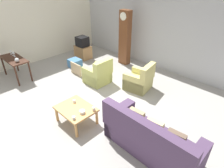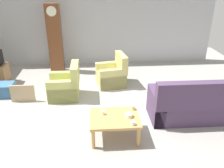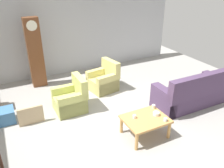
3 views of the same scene
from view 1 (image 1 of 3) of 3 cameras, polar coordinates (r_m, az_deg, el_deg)
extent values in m
plane|color=#999691|center=(5.83, -5.86, -5.57)|extent=(10.40, 10.40, 0.00)
cube|color=#ADAFB5|center=(7.73, 14.98, 15.91)|extent=(8.40, 0.16, 3.20)
cube|color=silver|center=(8.80, -23.00, 15.20)|extent=(0.12, 6.40, 2.88)
cube|color=#4C3856|center=(4.42, 11.66, -16.71)|extent=(2.10, 0.85, 0.44)
cube|color=#4C3856|center=(3.83, 9.34, -14.40)|extent=(2.10, 0.21, 0.60)
cube|color=#4C3856|center=(4.11, 23.32, -21.35)|extent=(0.24, 0.84, 0.68)
cube|color=#4C3856|center=(4.72, 2.37, -10.19)|extent=(0.24, 0.84, 0.68)
cube|color=brown|center=(4.03, 18.50, -15.53)|extent=(0.37, 0.15, 0.36)
cube|color=#C6B284|center=(4.17, 12.63, -12.57)|extent=(0.37, 0.15, 0.36)
cube|color=#9E8966|center=(4.36, 7.33, -9.72)|extent=(0.37, 0.14, 0.36)
cube|color=#B7BC66|center=(6.78, -4.44, 2.06)|extent=(0.77, 0.77, 0.40)
cube|color=#B7BC66|center=(6.36, -2.65, 4.76)|extent=(0.19, 0.76, 0.52)
cube|color=#B7BC66|center=(6.91, -2.64, 3.65)|extent=(0.76, 0.17, 0.60)
cube|color=#B7BC66|center=(6.56, -6.40, 1.92)|extent=(0.76, 0.17, 0.60)
cube|color=#C5BC6D|center=(6.46, 7.72, 0.31)|extent=(0.88, 0.88, 0.40)
cube|color=#C5BC6D|center=(6.13, 10.66, 3.18)|extent=(0.31, 0.78, 0.52)
cube|color=#C5BC6D|center=(6.65, 8.99, 2.12)|extent=(0.78, 0.29, 0.60)
cube|color=#C5BC6D|center=(6.18, 6.48, -0.04)|extent=(0.78, 0.29, 0.60)
cube|color=tan|center=(4.94, -10.79, -7.27)|extent=(0.96, 0.76, 0.05)
cylinder|color=tan|center=(5.26, -16.18, -8.65)|extent=(0.07, 0.07, 0.41)
cylinder|color=tan|center=(4.69, -10.64, -13.46)|extent=(0.07, 0.07, 0.41)
cylinder|color=tan|center=(5.51, -10.46, -5.78)|extent=(0.07, 0.07, 0.41)
cylinder|color=tan|center=(4.97, -4.55, -9.91)|extent=(0.07, 0.07, 0.41)
cube|color=#381E14|center=(7.66, -27.31, 6.69)|extent=(1.30, 0.56, 0.04)
cylinder|color=#381E14|center=(8.28, -29.67, 4.74)|extent=(0.06, 0.06, 0.74)
cylinder|color=#381E14|center=(7.21, -26.55, 2.04)|extent=(0.06, 0.06, 0.74)
cylinder|color=#381E14|center=(8.40, -26.73, 5.85)|extent=(0.06, 0.06, 0.74)
cylinder|color=#381E14|center=(7.34, -23.24, 3.33)|extent=(0.06, 0.06, 0.74)
cube|color=brown|center=(7.99, 3.89, 13.51)|extent=(0.44, 0.28, 2.19)
cylinder|color=silver|center=(7.66, 3.33, 19.55)|extent=(0.30, 0.02, 0.30)
cube|color=#997047|center=(8.85, -8.62, 9.41)|extent=(0.68, 0.52, 0.57)
cube|color=black|center=(8.69, -8.87, 12.46)|extent=(0.48, 0.44, 0.42)
cube|color=tan|center=(7.40, -10.72, 4.39)|extent=(0.60, 0.05, 0.46)
cube|color=teal|center=(8.05, -11.03, 6.11)|extent=(0.48, 0.43, 0.34)
sphere|color=silver|center=(7.25, -26.57, 6.45)|extent=(0.14, 0.14, 0.14)
cylinder|color=white|center=(5.11, -11.24, -5.06)|extent=(0.07, 0.07, 0.08)
cylinder|color=silver|center=(4.58, -11.36, -9.89)|extent=(0.08, 0.08, 0.08)
cylinder|color=beige|center=(4.76, -5.49, -7.38)|extent=(0.08, 0.08, 0.09)
cylinder|color=white|center=(4.72, -8.88, -8.21)|extent=(0.14, 0.14, 0.07)
cylinder|color=silver|center=(8.09, -27.94, 7.93)|extent=(0.06, 0.06, 0.02)
cylinder|color=silver|center=(8.07, -28.03, 8.28)|extent=(0.01, 0.01, 0.09)
cone|color=silver|center=(8.05, -28.18, 8.86)|extent=(0.07, 0.07, 0.09)
cylinder|color=silver|center=(7.93, -27.45, 7.62)|extent=(0.07, 0.07, 0.02)
cylinder|color=silver|center=(7.91, -27.53, 7.93)|extent=(0.01, 0.01, 0.08)
cone|color=silver|center=(7.89, -27.66, 8.43)|extent=(0.07, 0.07, 0.08)
cylinder|color=silver|center=(7.79, -27.09, 7.37)|extent=(0.06, 0.06, 0.02)
cylinder|color=silver|center=(7.77, -27.19, 7.77)|extent=(0.01, 0.01, 0.10)
cone|color=silver|center=(7.74, -27.36, 8.44)|extent=(0.07, 0.07, 0.10)
camera|label=2|loc=(4.10, -70.76, 4.01)|focal=37.81mm
camera|label=3|loc=(6.01, -61.09, 14.95)|focal=36.34mm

